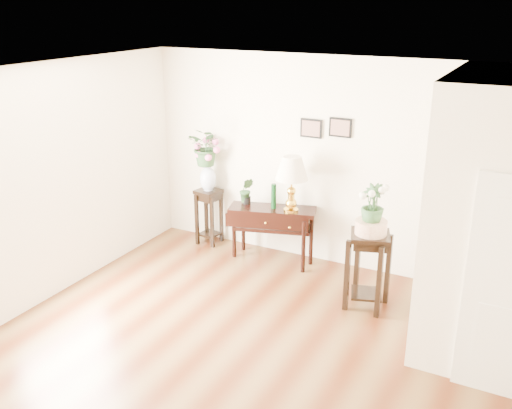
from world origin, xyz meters
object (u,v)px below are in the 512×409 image
Objects in this scene: plant_stand_a at (209,217)px; plant_stand_b at (368,271)px; console_table at (272,234)px; table_lamp at (291,186)px.

plant_stand_b is (2.64, -0.76, 0.05)m from plant_stand_a.
table_lamp is (0.28, 0.00, 0.74)m from console_table.
plant_stand_a is at bearing 156.55° from console_table.
table_lamp is 0.92× the size of plant_stand_a.
console_table is at bearing 158.03° from plant_stand_b.
plant_stand_b is (1.54, -0.62, 0.08)m from console_table.
table_lamp reaches higher than console_table.
plant_stand_a is at bearing 174.46° from table_lamp.
table_lamp reaches higher than plant_stand_b.
plant_stand_a is at bearing 164.05° from plant_stand_b.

